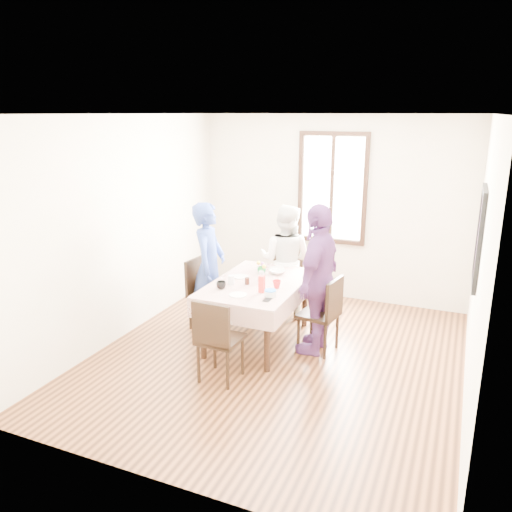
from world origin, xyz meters
name	(u,v)px	position (x,y,z in m)	size (l,w,h in m)	color
ground	(277,357)	(0.00, 0.00, 0.00)	(4.50, 4.50, 0.00)	black
back_wall	(332,209)	(0.00, 2.25, 1.35)	(4.00, 4.00, 0.00)	beige
right_wall	(480,265)	(2.00, 0.00, 1.35)	(4.50, 4.50, 0.00)	beige
window_frame	(332,189)	(0.00, 2.23, 1.65)	(1.02, 0.06, 1.62)	black
window_pane	(332,188)	(0.00, 2.24, 1.65)	(0.90, 0.02, 1.50)	white
art_poster	(480,237)	(1.98, 0.30, 1.55)	(0.04, 0.76, 0.96)	red
dining_table	(258,312)	(-0.38, 0.32, 0.38)	(0.90, 1.45, 0.75)	black
tablecloth	(258,283)	(-0.38, 0.32, 0.76)	(1.02, 1.57, 0.01)	#59150D
chair_left	(208,294)	(-1.13, 0.46, 0.46)	(0.42, 0.42, 0.91)	black
chair_right	(319,314)	(0.37, 0.37, 0.46)	(0.42, 0.42, 0.91)	black
chair_far	(285,282)	(-0.38, 1.32, 0.46)	(0.42, 0.42, 0.91)	black
chair_near	(220,339)	(-0.38, -0.67, 0.46)	(0.42, 0.42, 0.91)	black
person_left	(209,267)	(-1.11, 0.46, 0.83)	(0.60, 0.40, 1.65)	navy
person_far	(285,260)	(-0.38, 1.30, 0.77)	(0.75, 0.58, 1.54)	white
person_right	(318,279)	(0.35, 0.37, 0.88)	(1.03, 0.43, 1.76)	#5A2E66
mug_black	(221,285)	(-0.67, -0.06, 0.81)	(0.11, 0.11, 0.09)	black
mug_flag	(277,284)	(-0.09, 0.22, 0.81)	(0.10, 0.10, 0.09)	red
mug_green	(262,270)	(-0.46, 0.65, 0.80)	(0.11, 0.11, 0.08)	#0C7226
serving_bowl	(278,272)	(-0.27, 0.72, 0.79)	(0.19, 0.19, 0.05)	white
juice_carton	(262,284)	(-0.20, 0.02, 0.86)	(0.06, 0.06, 0.19)	red
butter_tub	(270,294)	(-0.06, -0.08, 0.80)	(0.13, 0.13, 0.07)	white
jam_jar	(247,281)	(-0.46, 0.21, 0.80)	(0.06, 0.06, 0.08)	black
drinking_glass	(231,280)	(-0.63, 0.13, 0.82)	(0.08, 0.08, 0.11)	silver
smartphone	(268,299)	(-0.05, -0.18, 0.77)	(0.07, 0.14, 0.01)	black
flower_vase	(261,276)	(-0.35, 0.38, 0.83)	(0.06, 0.06, 0.13)	silver
plate_left	(240,277)	(-0.65, 0.42, 0.77)	(0.20, 0.20, 0.01)	white
plate_far	(277,269)	(-0.35, 0.90, 0.77)	(0.20, 0.20, 0.01)	white
plate_near	(238,295)	(-0.40, -0.18, 0.77)	(0.20, 0.20, 0.01)	white
butter_lid	(270,290)	(-0.06, -0.08, 0.83)	(0.12, 0.12, 0.01)	blue
flower_bunch	(261,267)	(-0.35, 0.38, 0.94)	(0.09, 0.09, 0.10)	yellow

